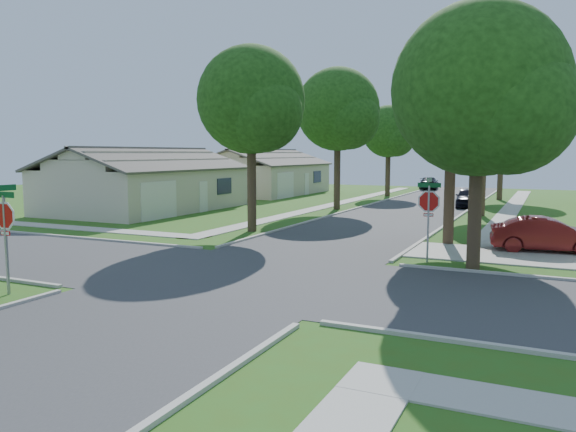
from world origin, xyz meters
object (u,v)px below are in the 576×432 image
(stop_sign_sw, at_px, (5,220))
(tree_w_mid, at_px, (339,113))
(stop_sign_ne, at_px, (429,205))
(car_driveway, at_px, (547,235))
(tree_w_far, at_px, (389,134))
(house_nw_near, at_px, (147,188))
(tree_e_near, at_px, (453,108))
(tree_w_near, at_px, (252,105))
(car_curb_west, at_px, (429,183))
(tree_e_mid, at_px, (486,112))
(tree_e_far, at_px, (503,126))
(tree_ne_corner, at_px, (481,98))
(car_curb_east, at_px, (468,197))
(house_nw_far, at_px, (265,178))

(stop_sign_sw, height_order, tree_w_mid, tree_w_mid)
(stop_sign_ne, distance_m, car_driveway, 5.66)
(stop_sign_sw, xyz_separation_m, tree_w_far, (0.05, 38.71, 3.48))
(car_driveway, bearing_deg, house_nw_near, 68.00)
(tree_e_near, xyz_separation_m, car_driveway, (3.71, -0.31, -4.96))
(tree_w_near, bearing_deg, tree_w_far, 90.01)
(tree_w_mid, height_order, car_curb_west, tree_w_mid)
(tree_w_far, height_order, house_nw_near, tree_w_far)
(stop_sign_ne, distance_m, house_nw_near, 23.12)
(stop_sign_ne, distance_m, tree_w_mid, 19.31)
(stop_sign_sw, bearing_deg, tree_w_mid, 89.87)
(tree_e_mid, distance_m, car_curb_west, 25.83)
(tree_e_far, bearing_deg, tree_w_near, -110.60)
(tree_w_mid, relative_size, house_nw_near, 0.70)
(tree_e_near, bearing_deg, tree_ne_corner, -71.47)
(tree_w_mid, xyz_separation_m, car_driveway, (13.11, -12.31, -5.81))
(tree_e_far, height_order, tree_w_mid, tree_w_mid)
(tree_w_far, xyz_separation_m, car_curb_east, (7.85, -7.64, -4.81))
(tree_e_mid, bearing_deg, tree_w_mid, 180.00)
(tree_e_near, xyz_separation_m, tree_w_far, (-9.40, 25.00, -0.14))
(stop_sign_sw, height_order, stop_sign_ne, same)
(house_nw_far, bearing_deg, car_curb_west, 45.34)
(tree_w_near, distance_m, tree_w_far, 25.01)
(tree_ne_corner, bearing_deg, tree_e_far, 93.09)
(tree_e_far, distance_m, car_curb_west, 14.53)
(stop_sign_ne, bearing_deg, tree_w_far, 107.70)
(tree_e_far, relative_size, car_curb_west, 1.93)
(tree_w_mid, relative_size, car_curb_west, 2.11)
(stop_sign_ne, relative_size, tree_e_far, 0.34)
(tree_e_far, xyz_separation_m, tree_ne_corner, (1.61, -29.80, -0.39))
(tree_w_mid, height_order, house_nw_near, tree_w_mid)
(stop_sign_ne, xyz_separation_m, tree_w_mid, (-9.34, 16.31, 4.46))
(tree_e_far, height_order, house_nw_far, tree_e_far)
(tree_e_mid, distance_m, tree_w_mid, 9.40)
(tree_e_mid, relative_size, tree_ne_corner, 1.06)
(car_driveway, height_order, car_curb_east, car_curb_east)
(car_driveway, xyz_separation_m, car_curb_west, (-11.67, 36.24, -0.02))
(stop_sign_ne, xyz_separation_m, tree_w_far, (-9.35, 29.31, 3.48))
(stop_sign_ne, xyz_separation_m, car_curb_east, (-1.50, 21.66, -1.33))
(tree_e_near, relative_size, car_curb_east, 2.02)
(tree_e_near, xyz_separation_m, car_curb_west, (-7.95, 35.93, -4.99))
(tree_e_mid, height_order, house_nw_near, tree_e_mid)
(tree_w_far, bearing_deg, stop_sign_ne, -72.30)
(tree_e_near, height_order, tree_ne_corner, tree_ne_corner)
(stop_sign_sw, height_order, tree_e_far, tree_e_far)
(tree_ne_corner, bearing_deg, house_nw_near, 154.23)
(car_curb_east, bearing_deg, tree_ne_corner, -88.93)
(tree_e_mid, bearing_deg, tree_w_near, -128.08)
(tree_ne_corner, bearing_deg, tree_w_near, 156.44)
(tree_e_mid, relative_size, house_nw_far, 0.68)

